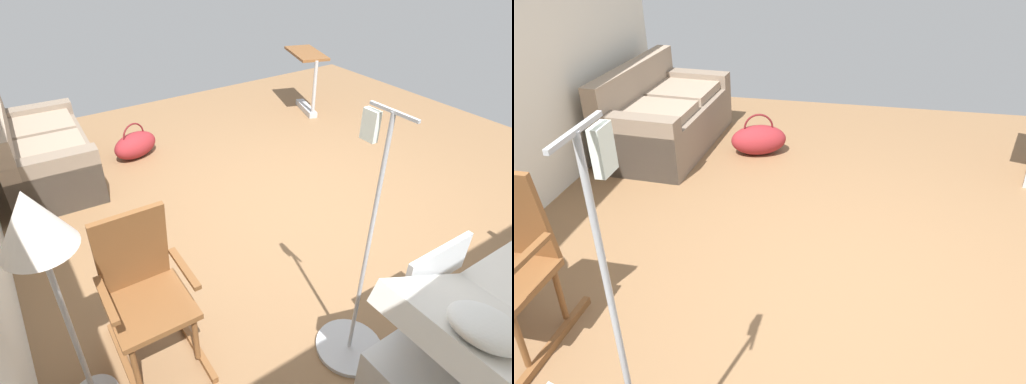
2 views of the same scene
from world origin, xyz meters
TOP-DOWN VIEW (x-y plane):
  - ground_plane at (0.00, 0.00)m, footprint 7.21×7.21m
  - couch at (1.97, 2.03)m, footprint 1.64×0.93m
  - rocking_chair at (-0.73, 1.88)m, footprint 0.77×0.51m
  - floor_lamp at (-0.88, 2.32)m, footprint 0.34×0.34m
  - overbed_table at (2.02, -1.63)m, footprint 0.89×0.63m
  - duffel_bag at (1.96, 1.04)m, footprint 0.49×0.63m
  - iv_pole at (-1.44, 0.81)m, footprint 0.44×0.44m

SIDE VIEW (x-z plane):
  - ground_plane at x=0.00m, z-range 0.00..0.00m
  - duffel_bag at x=1.96m, z-range -0.06..0.37m
  - iv_pole at x=-1.44m, z-range -0.59..1.09m
  - couch at x=1.97m, z-range -0.12..0.73m
  - rocking_chair at x=-0.73m, z-range -0.02..1.03m
  - overbed_table at x=2.02m, z-range 0.11..0.95m
  - floor_lamp at x=-0.88m, z-range 0.49..1.97m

